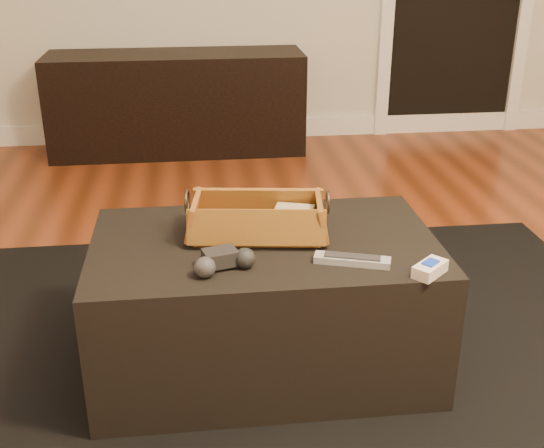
{
  "coord_description": "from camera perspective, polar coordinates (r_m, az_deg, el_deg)",
  "views": [
    {
      "loc": [
        -0.38,
        -1.56,
        1.27
      ],
      "look_at": [
        -0.17,
        0.19,
        0.49
      ],
      "focal_mm": 45.0,
      "sensor_mm": 36.0,
      "label": 1
    }
  ],
  "objects": [
    {
      "name": "cloth_bundle",
      "position": [
        2.01,
        1.87,
        0.55
      ],
      "size": [
        0.13,
        0.11,
        0.06
      ],
      "primitive_type": "cube",
      "rotation": [
        0.0,
        0.0,
        -0.3
      ],
      "color": "tan",
      "rests_on": "wicker_basket"
    },
    {
      "name": "silver_remote",
      "position": [
        1.85,
        6.73,
        -2.99
      ],
      "size": [
        0.21,
        0.11,
        0.02
      ],
      "color": "#A5A8AD",
      "rests_on": "ottoman"
    },
    {
      "name": "area_rug",
      "position": [
        2.15,
        -0.45,
        -12.33
      ],
      "size": [
        2.6,
        2.0,
        0.01
      ],
      "primitive_type": "cube",
      "color": "black",
      "rests_on": "floor"
    },
    {
      "name": "cream_gadget",
      "position": [
        1.82,
        13.08,
        -3.66
      ],
      "size": [
        0.11,
        0.11,
        0.04
      ],
      "color": "silver",
      "rests_on": "ottoman"
    },
    {
      "name": "baseboard",
      "position": [
        4.48,
        -1.67,
        7.99
      ],
      "size": [
        5.0,
        0.04,
        0.12
      ],
      "primitive_type": "cube",
      "color": "white",
      "rests_on": "floor"
    },
    {
      "name": "floor",
      "position": [
        2.05,
        5.66,
        -14.82
      ],
      "size": [
        5.0,
        5.5,
        0.01
      ],
      "primitive_type": "cube",
      "color": "brown",
      "rests_on": "ground"
    },
    {
      "name": "tv_remote",
      "position": [
        1.98,
        -1.82,
        -0.47
      ],
      "size": [
        0.22,
        0.05,
        0.02
      ],
      "primitive_type": "cube",
      "rotation": [
        0.0,
        0.0,
        -0.03
      ],
      "color": "black",
      "rests_on": "wicker_basket"
    },
    {
      "name": "wicker_basket",
      "position": [
        1.98,
        -1.22,
        0.3
      ],
      "size": [
        0.43,
        0.26,
        0.14
      ],
      "color": "#B16A28",
      "rests_on": "ottoman"
    },
    {
      "name": "media_cabinet",
      "position": [
        4.19,
        -7.93,
        10.0
      ],
      "size": [
        1.5,
        0.45,
        0.59
      ],
      "primitive_type": "cube",
      "color": "black",
      "rests_on": "floor"
    },
    {
      "name": "game_controller",
      "position": [
        1.8,
        -4.1,
        -3.07
      ],
      "size": [
        0.18,
        0.13,
        0.06
      ],
      "color": "black",
      "rests_on": "ottoman"
    },
    {
      "name": "ottoman",
      "position": [
        2.07,
        -0.62,
        -6.67
      ],
      "size": [
        1.0,
        0.6,
        0.42
      ],
      "primitive_type": "cube",
      "color": "black",
      "rests_on": "area_rug"
    }
  ]
}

